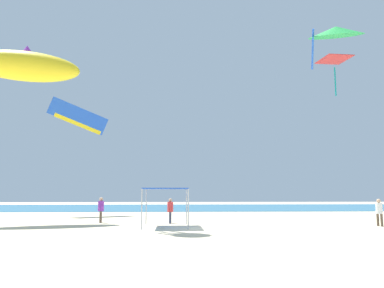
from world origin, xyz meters
name	(u,v)px	position (x,y,z in m)	size (l,w,h in m)	color
ground	(217,230)	(0.00, 0.00, -0.05)	(110.00, 110.00, 0.10)	beige
ocean_strip	(193,207)	(0.00, 29.12, 0.01)	(110.00, 22.38, 0.03)	teal
canopy_tent	(166,190)	(-2.95, 1.30, 2.21)	(2.69, 3.40, 2.33)	#B2B2B7
person_near_tent	(101,208)	(-7.47, 4.58, 1.01)	(0.41, 0.46, 1.71)	brown
person_leftmost	(379,210)	(10.18, 1.04, 0.98)	(0.40, 0.43, 1.67)	brown
person_central	(170,209)	(-2.70, 3.75, 0.98)	(0.39, 0.44, 1.66)	#33384C
kite_diamond_red	(334,61)	(13.44, 13.61, 15.01)	(3.14, 3.14, 3.82)	red
kite_parafoil_blue	(78,117)	(-11.65, 13.79, 9.20)	(5.57, 2.02, 3.45)	blue
kite_inflatable_yellow	(26,66)	(-13.59, 5.92, 11.47)	(8.18, 4.81, 3.03)	yellow
kite_delta_green	(336,31)	(9.69, 4.72, 14.12)	(4.95, 4.98, 3.48)	green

